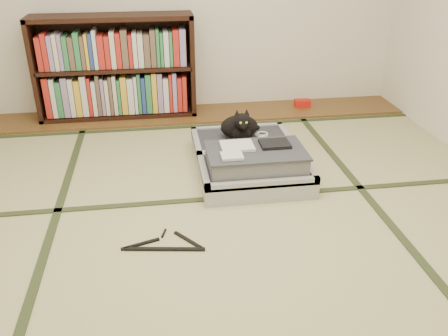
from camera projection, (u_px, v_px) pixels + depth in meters
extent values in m
plane|color=tan|center=(224.00, 234.00, 2.76)|extent=(4.50, 4.50, 0.00)
cube|color=brown|center=(193.00, 114.00, 4.52)|extent=(4.00, 0.50, 0.02)
cube|color=red|center=(302.00, 103.00, 4.67)|extent=(0.16, 0.11, 0.07)
cube|color=#2D381E|center=(46.00, 248.00, 2.62)|extent=(0.05, 4.50, 0.01)
cube|color=#2D381E|center=(386.00, 219.00, 2.89)|extent=(0.05, 4.50, 0.01)
cube|color=#2D381E|center=(215.00, 199.00, 3.11)|extent=(4.00, 0.05, 0.01)
cube|color=#2D381E|center=(196.00, 126.00, 4.26)|extent=(4.00, 0.05, 0.01)
cube|color=black|center=(36.00, 70.00, 4.19)|extent=(0.04, 0.32, 0.91)
cube|color=black|center=(192.00, 65.00, 4.37)|extent=(0.04, 0.32, 0.91)
cube|color=black|center=(120.00, 113.00, 4.48)|extent=(1.42, 0.32, 0.04)
cube|color=black|center=(110.00, 17.00, 4.09)|extent=(1.42, 0.32, 0.04)
cube|color=black|center=(116.00, 68.00, 4.28)|extent=(1.36, 0.32, 0.03)
cube|color=black|center=(116.00, 63.00, 4.42)|extent=(1.42, 0.02, 0.91)
cube|color=gray|center=(118.00, 92.00, 4.36)|extent=(1.28, 0.23, 0.39)
cube|color=gray|center=(113.00, 47.00, 4.18)|extent=(1.28, 0.23, 0.34)
cube|color=#A8A8AD|center=(255.00, 177.00, 3.25)|extent=(0.75, 0.50, 0.13)
cube|color=#34333B|center=(255.00, 173.00, 3.23)|extent=(0.67, 0.42, 0.10)
cube|color=#A8A8AD|center=(263.00, 184.00, 3.01)|extent=(0.75, 0.04, 0.05)
cube|color=#A8A8AD|center=(249.00, 154.00, 3.42)|extent=(0.75, 0.04, 0.05)
cube|color=#A8A8AD|center=(204.00, 172.00, 3.17)|extent=(0.04, 0.50, 0.05)
cube|color=#A8A8AD|center=(306.00, 165.00, 3.26)|extent=(0.04, 0.50, 0.05)
cube|color=#A8A8AD|center=(242.00, 148.00, 3.69)|extent=(0.75, 0.50, 0.13)
cube|color=#34333B|center=(242.00, 144.00, 3.67)|extent=(0.67, 0.42, 0.10)
cube|color=#A8A8AD|center=(248.00, 152.00, 3.45)|extent=(0.75, 0.04, 0.05)
cube|color=#A8A8AD|center=(237.00, 128.00, 3.86)|extent=(0.75, 0.04, 0.05)
cube|color=#A8A8AD|center=(196.00, 142.00, 3.61)|extent=(0.04, 0.50, 0.05)
cube|color=#A8A8AD|center=(287.00, 137.00, 3.70)|extent=(0.04, 0.50, 0.05)
cylinder|color=black|center=(248.00, 152.00, 3.43)|extent=(0.67, 0.02, 0.02)
cube|color=gray|center=(256.00, 161.00, 3.19)|extent=(0.64, 0.39, 0.13)
cube|color=#33333B|center=(256.00, 151.00, 3.16)|extent=(0.66, 0.41, 0.01)
cube|color=silver|center=(237.00, 146.00, 3.18)|extent=(0.22, 0.18, 0.02)
cube|color=black|center=(275.00, 144.00, 3.21)|extent=(0.20, 0.16, 0.02)
cube|color=silver|center=(232.00, 156.00, 3.04)|extent=(0.14, 0.12, 0.02)
cube|color=white|center=(229.00, 196.00, 3.00)|extent=(0.06, 0.01, 0.04)
cube|color=white|center=(248.00, 196.00, 3.03)|extent=(0.05, 0.01, 0.03)
cube|color=orange|center=(301.00, 191.00, 3.07)|extent=(0.05, 0.01, 0.03)
cube|color=#197F33|center=(290.00, 189.00, 3.05)|extent=(0.04, 0.01, 0.03)
ellipsoid|color=black|center=(239.00, 127.00, 3.63)|extent=(0.29, 0.19, 0.18)
ellipsoid|color=black|center=(241.00, 133.00, 3.56)|extent=(0.14, 0.10, 0.10)
ellipsoid|color=black|center=(242.00, 121.00, 3.49)|extent=(0.12, 0.11, 0.12)
sphere|color=black|center=(243.00, 126.00, 3.45)|extent=(0.06, 0.06, 0.06)
cone|color=black|center=(237.00, 113.00, 3.47)|extent=(0.04, 0.05, 0.06)
cone|color=black|center=(247.00, 112.00, 3.48)|extent=(0.04, 0.05, 0.06)
sphere|color=#A5BF33|center=(241.00, 123.00, 3.43)|extent=(0.02, 0.02, 0.02)
sphere|color=#A5BF33|center=(247.00, 123.00, 3.44)|extent=(0.02, 0.02, 0.02)
cylinder|color=black|center=(250.00, 130.00, 3.75)|extent=(0.18, 0.10, 0.03)
torus|color=white|center=(262.00, 135.00, 3.70)|extent=(0.10, 0.10, 0.01)
torus|color=white|center=(262.00, 134.00, 3.69)|extent=(0.09, 0.09, 0.01)
cube|color=black|center=(165.00, 249.00, 2.61)|extent=(0.44, 0.09, 0.01)
cube|color=black|center=(140.00, 244.00, 2.65)|extent=(0.22, 0.08, 0.01)
cube|color=black|center=(188.00, 240.00, 2.69)|extent=(0.15, 0.19, 0.01)
cylinder|color=black|center=(164.00, 233.00, 2.75)|extent=(0.04, 0.08, 0.01)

